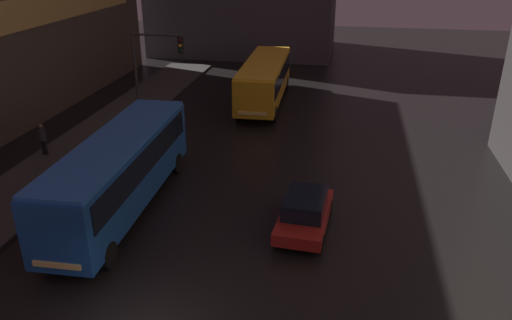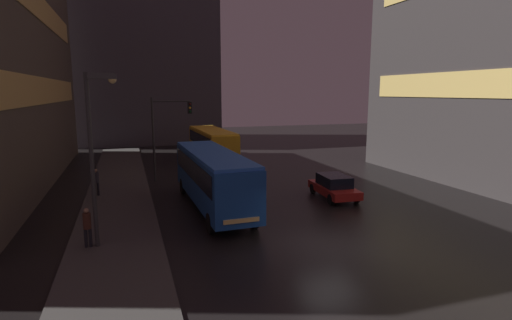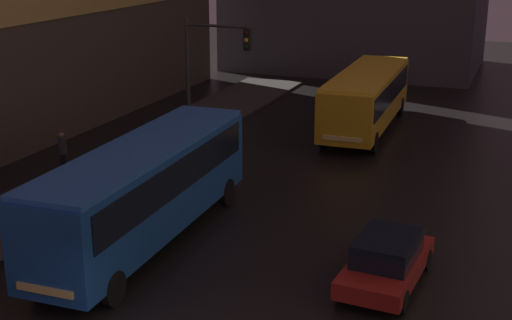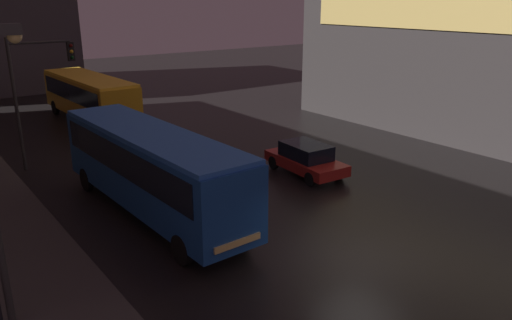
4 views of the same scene
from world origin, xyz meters
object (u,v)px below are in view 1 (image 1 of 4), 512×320
(bus_near, at_px, (120,167))
(traffic_light_main, at_px, (152,67))
(car_taxi, at_px, (305,211))
(bus_far, at_px, (265,77))
(pedestrian_near, at_px, (42,137))

(bus_near, xyz_separation_m, traffic_light_main, (-1.71, 8.50, 2.19))
(car_taxi, distance_m, traffic_light_main, 13.30)
(bus_near, height_order, traffic_light_main, traffic_light_main)
(bus_far, relative_size, car_taxi, 2.45)
(bus_near, relative_size, pedestrian_near, 6.36)
(bus_far, relative_size, pedestrian_near, 6.14)
(bus_near, bearing_deg, bus_far, -103.17)
(car_taxi, height_order, traffic_light_main, traffic_light_main)
(bus_far, height_order, pedestrian_near, bus_far)
(traffic_light_main, bearing_deg, pedestrian_near, -141.61)
(bus_far, distance_m, pedestrian_near, 15.49)
(bus_far, xyz_separation_m, traffic_light_main, (-5.10, -7.92, 2.35))
(car_taxi, height_order, pedestrian_near, pedestrian_near)
(bus_far, bearing_deg, car_taxi, 103.46)
(bus_near, xyz_separation_m, pedestrian_near, (-6.61, 4.61, -0.88))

